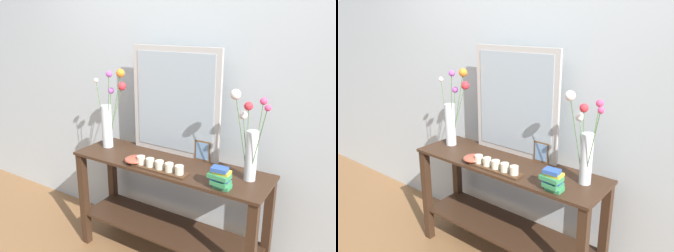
% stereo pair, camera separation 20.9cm
% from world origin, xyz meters
% --- Properties ---
extents(wall_back, '(6.40, 0.08, 2.70)m').
position_xyz_m(wall_back, '(0.00, 0.32, 1.35)').
color(wall_back, '#B2BCC1').
rests_on(wall_back, ground).
extents(console_table, '(1.41, 0.41, 0.78)m').
position_xyz_m(console_table, '(0.00, 0.00, 0.49)').
color(console_table, '#382316').
rests_on(console_table, ground).
extents(mirror_leaning, '(0.69, 0.03, 0.77)m').
position_xyz_m(mirror_leaning, '(-0.05, 0.17, 1.16)').
color(mirror_leaning, '#B7B2AD').
rests_on(mirror_leaning, console_table).
extents(tall_vase_left, '(0.29, 0.17, 0.60)m').
position_xyz_m(tall_vase_left, '(-0.55, 0.04, 1.03)').
color(tall_vase_left, silver).
rests_on(tall_vase_left, console_table).
extents(vase_right, '(0.25, 0.19, 0.56)m').
position_xyz_m(vase_right, '(0.54, 0.05, 1.02)').
color(vase_right, silver).
rests_on(vase_right, console_table).
extents(candle_tray, '(0.39, 0.09, 0.07)m').
position_xyz_m(candle_tray, '(0.02, -0.13, 0.81)').
color(candle_tray, '#472D1C').
rests_on(candle_tray, console_table).
extents(picture_frame_small, '(0.12, 0.01, 0.15)m').
position_xyz_m(picture_frame_small, '(0.18, 0.16, 0.85)').
color(picture_frame_small, brown).
rests_on(picture_frame_small, console_table).
extents(decorative_bowl, '(0.14, 0.14, 0.05)m').
position_xyz_m(decorative_bowl, '(-0.19, -0.12, 0.81)').
color(decorative_bowl, '#B24C38').
rests_on(decorative_bowl, console_table).
extents(book_stack, '(0.13, 0.09, 0.13)m').
position_xyz_m(book_stack, '(0.45, -0.15, 0.84)').
color(book_stack, '#388E56').
rests_on(book_stack, console_table).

